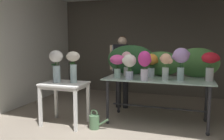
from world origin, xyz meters
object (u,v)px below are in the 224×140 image
(vase_crimson_freesia, at_px, (210,62))
(vase_cream_lisianthus_tall, at_px, (73,64))
(watering_can, at_px, (95,122))
(vase_blush_tulips, at_px, (127,61))
(vase_ivory_stock, at_px, (129,64))
(vase_fuchsia_anemones, at_px, (117,62))
(vase_lilac_hydrangea, at_px, (181,59))
(display_table_glass, at_px, (158,85))
(vase_sunset_dahlias, at_px, (152,63))
(vase_white_roses_tall, at_px, (56,63))
(vase_peach_lilies, at_px, (166,64))
(side_table_white, at_px, (65,88))
(vase_magenta_roses, at_px, (145,63))
(florist, at_px, (122,64))

(vase_crimson_freesia, distance_m, vase_cream_lisianthus_tall, 2.37)
(vase_crimson_freesia, xyz_separation_m, watering_can, (-1.86, -0.64, -1.04))
(vase_blush_tulips, relative_size, watering_can, 1.35)
(vase_ivory_stock, relative_size, vase_cream_lisianthus_tall, 0.79)
(vase_fuchsia_anemones, distance_m, vase_lilac_hydrangea, 1.14)
(display_table_glass, bearing_deg, vase_lilac_hydrangea, -15.25)
(vase_sunset_dahlias, bearing_deg, vase_white_roses_tall, -155.29)
(vase_peach_lilies, height_order, vase_white_roses_tall, vase_white_roses_tall)
(vase_cream_lisianthus_tall, relative_size, watering_can, 1.60)
(display_table_glass, height_order, vase_crimson_freesia, vase_crimson_freesia)
(display_table_glass, xyz_separation_m, vase_peach_lilies, (0.15, -0.18, 0.41))
(side_table_white, distance_m, vase_ivory_stock, 1.25)
(vase_ivory_stock, bearing_deg, vase_sunset_dahlias, 50.13)
(vase_fuchsia_anemones, relative_size, vase_sunset_dahlias, 0.97)
(vase_ivory_stock, xyz_separation_m, vase_blush_tulips, (-0.16, 0.41, 0.02))
(vase_sunset_dahlias, xyz_separation_m, vase_blush_tulips, (-0.49, 0.01, 0.02))
(vase_ivory_stock, distance_m, vase_sunset_dahlias, 0.52)
(vase_white_roses_tall, bearing_deg, vase_peach_lilies, 13.39)
(vase_magenta_roses, height_order, watering_can, vase_magenta_roses)
(vase_cream_lisianthus_tall, bearing_deg, vase_peach_lilies, 13.86)
(vase_fuchsia_anemones, distance_m, vase_cream_lisianthus_tall, 0.81)
(side_table_white, relative_size, vase_fuchsia_anemones, 1.82)
(vase_fuchsia_anemones, relative_size, vase_peach_lilies, 0.91)
(florist, relative_size, vase_blush_tulips, 3.42)
(vase_peach_lilies, relative_size, vase_blush_tulips, 0.98)
(display_table_glass, height_order, vase_white_roses_tall, vase_white_roses_tall)
(watering_can, bearing_deg, vase_blush_tulips, 65.61)
(vase_ivory_stock, relative_size, vase_sunset_dahlias, 1.02)
(florist, bearing_deg, vase_cream_lisianthus_tall, -112.19)
(vase_peach_lilies, bearing_deg, vase_magenta_roses, -153.71)
(vase_magenta_roses, bearing_deg, vase_fuchsia_anemones, 161.95)
(display_table_glass, height_order, vase_cream_lisianthus_tall, vase_cream_lisianthus_tall)
(vase_peach_lilies, relative_size, vase_crimson_freesia, 0.95)
(vase_ivory_stock, height_order, watering_can, vase_ivory_stock)
(display_table_glass, relative_size, vase_fuchsia_anemones, 4.51)
(vase_fuchsia_anemones, height_order, watering_can, vase_fuchsia_anemones)
(vase_cream_lisianthus_tall, height_order, watering_can, vase_cream_lisianthus_tall)
(vase_ivory_stock, height_order, vase_blush_tulips, vase_blush_tulips)
(display_table_glass, xyz_separation_m, vase_white_roses_tall, (-1.75, -0.63, 0.41))
(vase_sunset_dahlias, relative_size, watering_can, 1.25)
(vase_peach_lilies, bearing_deg, vase_sunset_dahlias, 135.66)
(vase_lilac_hydrangea, bearing_deg, vase_fuchsia_anemones, -176.92)
(vase_white_roses_tall, bearing_deg, vase_fuchsia_anemones, 24.43)
(vase_ivory_stock, xyz_separation_m, vase_peach_lilies, (0.63, 0.11, 0.01))
(vase_white_roses_tall, height_order, vase_cream_lisianthus_tall, vase_white_roses_tall)
(vase_lilac_hydrangea, height_order, vase_sunset_dahlias, vase_lilac_hydrangea)
(florist, xyz_separation_m, vase_peach_lilies, (1.06, -0.92, 0.12))
(vase_blush_tulips, bearing_deg, florist, 113.60)
(side_table_white, height_order, vase_magenta_roses, vase_magenta_roses)
(side_table_white, height_order, vase_blush_tulips, vase_blush_tulips)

